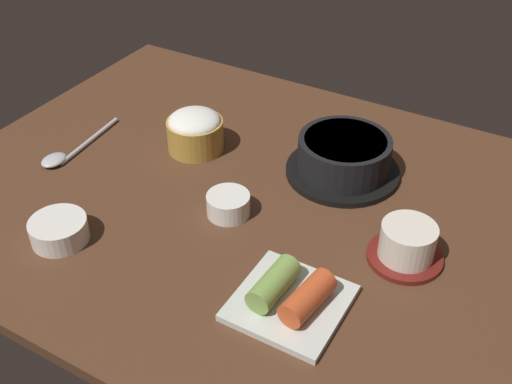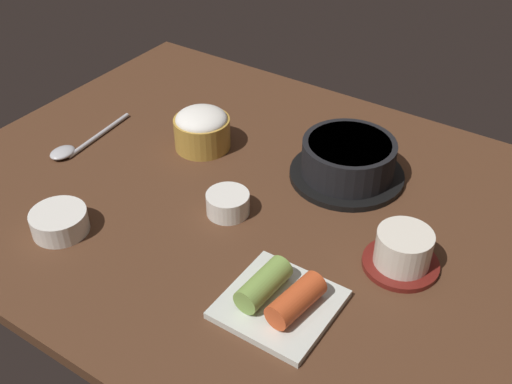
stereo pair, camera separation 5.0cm
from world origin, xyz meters
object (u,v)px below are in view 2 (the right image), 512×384
Objects in this scene: banchan_cup_center at (228,203)px; spoon at (75,146)px; rice_bowl at (202,128)px; kimchi_plate at (279,298)px; side_bowl_near at (59,221)px; tea_cup_with_saucer at (403,251)px; stone_pot at (348,160)px.

banchan_cup_center is 0.36× the size of spoon.
rice_bowl is 39.62cm from kimchi_plate.
side_bowl_near is (-17.84, -17.10, 0.00)cm from banchan_cup_center.
rice_bowl is at bearing 139.22° from banchan_cup_center.
kimchi_plate is at bearing -122.13° from tea_cup_with_saucer.
kimchi_plate is (31.12, -24.43, -2.04)cm from rice_bowl.
kimchi_plate is at bearing -38.13° from rice_bowl.
side_bowl_near is (-44.33, -20.76, -0.91)cm from tea_cup_with_saucer.
banchan_cup_center is (-10.79, -18.20, -1.52)cm from stone_pot.
rice_bowl reaches higher than side_bowl_near.
kimchi_plate reaches higher than banchan_cup_center.
kimchi_plate is 0.75× the size of spoon.
kimchi_plate is 34.89cm from side_bowl_near.
banchan_cup_center is at bearing -40.78° from rice_bowl.
tea_cup_with_saucer is 48.96cm from side_bowl_near.
stone_pot is 1.36× the size of kimchi_plate.
rice_bowl reaches higher than spoon.
spoon is (-43.14, -18.96, -2.72)cm from stone_pot.
rice_bowl reaches higher than banchan_cup_center.
stone_pot is at bearing 50.95° from side_bowl_near.
rice_bowl is 19.17cm from banchan_cup_center.
stone_pot is at bearing 23.72° from spoon.
tea_cup_with_saucer is (40.94, -8.79, -0.96)cm from rice_bowl.
spoon is at bearing -143.55° from rice_bowl.
stone_pot is 45.47cm from side_bowl_near.
banchan_cup_center is 0.80× the size of side_bowl_near.
banchan_cup_center is at bearing -172.12° from tea_cup_with_saucer.
banchan_cup_center is 0.48× the size of kimchi_plate.
side_bowl_near is at bearing -48.37° from spoon.
tea_cup_with_saucer is 26.76cm from banchan_cup_center.
spoon is (-32.35, -0.76, -1.20)cm from banchan_cup_center.
stone_pot is 1.78× the size of tea_cup_with_saucer.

